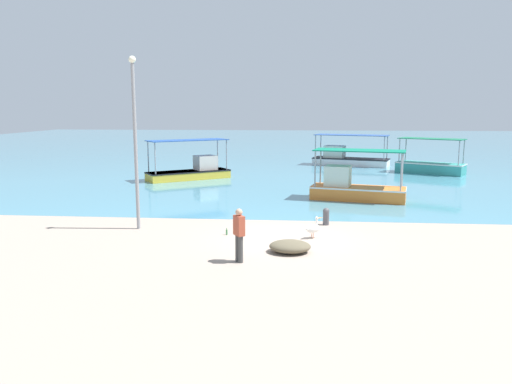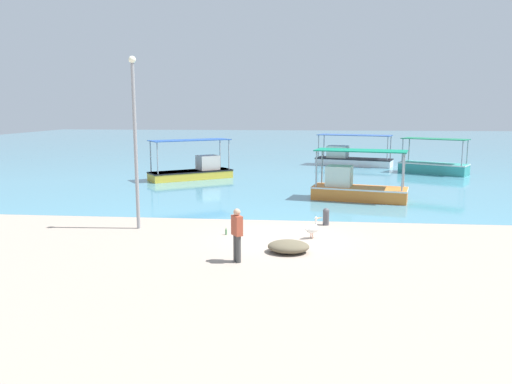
% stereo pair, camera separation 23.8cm
% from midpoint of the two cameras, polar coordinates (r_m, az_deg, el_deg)
% --- Properties ---
extents(ground, '(120.00, 120.00, 0.00)m').
position_cam_midpoint_polar(ground, '(18.42, 3.66, -5.33)').
color(ground, '#A29081').
extents(harbor_water, '(110.00, 90.00, 0.00)m').
position_cam_midpoint_polar(harbor_water, '(65.97, 5.13, 5.37)').
color(harbor_water, teal).
rests_on(harbor_water, ground).
extents(fishing_boat_near_left, '(6.53, 3.77, 2.57)m').
position_cam_midpoint_polar(fishing_boat_near_left, '(42.64, 10.93, 3.83)').
color(fishing_boat_near_left, white).
rests_on(fishing_boat_near_left, harbor_water).
extents(fishing_boat_far_left, '(5.00, 3.89, 2.57)m').
position_cam_midpoint_polar(fishing_boat_far_left, '(38.86, 19.79, 2.80)').
color(fishing_boat_far_left, teal).
rests_on(fishing_boat_far_left, harbor_water).
extents(fishing_boat_outer, '(5.55, 4.60, 2.66)m').
position_cam_midpoint_polar(fishing_boat_outer, '(34.02, -6.90, 2.50)').
color(fishing_boat_outer, gold).
rests_on(fishing_boat_outer, harbor_water).
extents(fishing_boat_far_right, '(5.11, 2.82, 2.61)m').
position_cam_midpoint_polar(fishing_boat_far_right, '(26.54, 11.56, 0.53)').
color(fishing_boat_far_right, orange).
rests_on(fishing_boat_far_right, harbor_water).
extents(pelican, '(0.71, 0.57, 0.80)m').
position_cam_midpoint_polar(pelican, '(18.45, 6.85, -4.15)').
color(pelican, '#E0997A').
rests_on(pelican, ground).
extents(lamp_post, '(0.28, 0.28, 6.68)m').
position_cam_midpoint_polar(lamp_post, '(19.92, -13.32, 6.36)').
color(lamp_post, gray).
rests_on(lamp_post, ground).
extents(mooring_bollard, '(0.27, 0.27, 0.71)m').
position_cam_midpoint_polar(mooring_bollard, '(20.61, 8.33, -2.73)').
color(mooring_bollard, '#47474C').
rests_on(mooring_bollard, ground).
extents(fisherman_standing, '(0.41, 0.45, 1.69)m').
position_cam_midpoint_polar(fisherman_standing, '(15.45, -1.74, -4.76)').
color(fisherman_standing, '#424343').
rests_on(fisherman_standing, ground).
extents(net_pile, '(1.38, 1.18, 0.39)m').
position_cam_midpoint_polar(net_pile, '(16.68, 4.14, -6.23)').
color(net_pile, brown).
rests_on(net_pile, ground).
extents(glass_bottle, '(0.07, 0.07, 0.27)m').
position_cam_midpoint_polar(glass_bottle, '(18.93, -3.08, -4.59)').
color(glass_bottle, '#3F7F4C').
rests_on(glass_bottle, ground).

